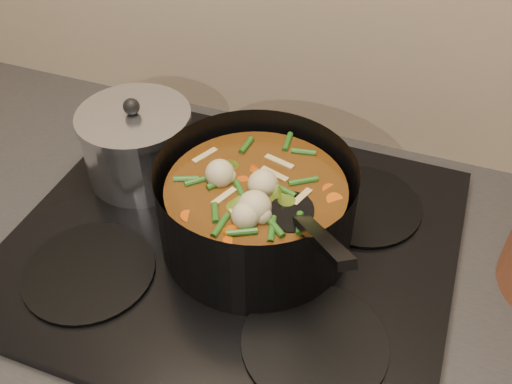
% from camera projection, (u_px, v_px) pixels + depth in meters
% --- Properties ---
extents(stovetop, '(0.62, 0.54, 0.03)m').
position_uv_depth(stovetop, '(234.00, 242.00, 0.83)').
color(stovetop, black).
rests_on(stovetop, counter).
extents(stockpot, '(0.35, 0.35, 0.20)m').
position_uv_depth(stockpot, '(256.00, 209.00, 0.78)').
color(stockpot, black).
rests_on(stockpot, stovetop).
extents(saucepan, '(0.17, 0.17, 0.14)m').
position_uv_depth(saucepan, '(138.00, 144.00, 0.89)').
color(saucepan, silver).
rests_on(saucepan, stovetop).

